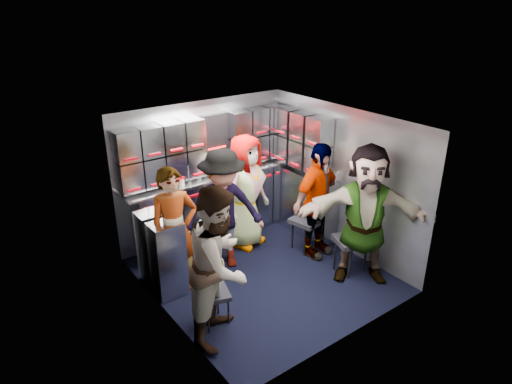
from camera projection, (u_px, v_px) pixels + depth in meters
floor at (263, 275)px, 6.15m from camera, size 3.00×3.00×0.00m
wall_back at (203, 170)px, 6.84m from camera, size 2.80×0.04×2.10m
wall_left at (162, 236)px, 4.97m from camera, size 0.04×3.00×2.10m
wall_right at (342, 180)px, 6.49m from camera, size 0.04×3.00×2.10m
ceiling at (265, 123)px, 5.31m from camera, size 2.80×3.00×0.02m
cart_bank_back at (212, 209)px, 6.90m from camera, size 2.68×0.38×0.99m
cart_bank_left at (161, 253)px, 5.72m from camera, size 0.38×0.76×0.99m
counter at (211, 177)px, 6.70m from camera, size 2.68×0.42×0.03m
locker_bank_back at (207, 145)px, 6.55m from camera, size 2.68×0.28×0.82m
locker_bank_right at (303, 140)px, 6.75m from camera, size 0.28×1.00×0.82m
right_cabinet at (304, 203)px, 7.07m from camera, size 0.28×1.20×1.00m
coffee_niche at (216, 143)px, 6.70m from camera, size 0.46×0.16×0.84m
red_latch_strip at (218, 189)px, 6.60m from camera, size 2.60×0.02×0.03m
jump_seat_near_left at (213, 296)px, 5.10m from camera, size 0.44×0.43×0.42m
jump_seat_mid_left at (217, 237)px, 6.37m from camera, size 0.44×0.42×0.41m
jump_seat_center at (239, 213)px, 6.89m from camera, size 0.54×0.53×0.50m
jump_seat_mid_right at (307, 222)px, 6.62m from camera, size 0.50×0.48×0.50m
jump_seat_near_right at (351, 242)px, 6.08m from camera, size 0.53×0.51×0.49m
attendant_standing at (174, 231)px, 5.56m from camera, size 0.66×0.50×1.64m
attendant_arc_a at (220, 264)px, 4.77m from camera, size 1.08×1.05×1.76m
attendant_arc_b at (223, 210)px, 6.04m from camera, size 1.25×1.01×1.69m
attendant_arc_c at (245, 192)px, 6.60m from camera, size 0.96×0.77×1.70m
attendant_arc_d at (317, 201)px, 6.33m from camera, size 1.04×0.58×1.67m
attendant_arc_e at (365, 214)px, 5.75m from camera, size 1.65×1.53×1.84m
bottle_left at (189, 175)px, 6.40m from camera, size 0.06×0.06×0.24m
bottle_mid at (198, 172)px, 6.48m from camera, size 0.06×0.06×0.25m
bottle_right at (223, 167)px, 6.71m from camera, size 0.06×0.06×0.22m
cup_left at (181, 182)px, 6.35m from camera, size 0.08×0.08×0.10m
cup_right at (279, 157)px, 7.30m from camera, size 0.08×0.08×0.11m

